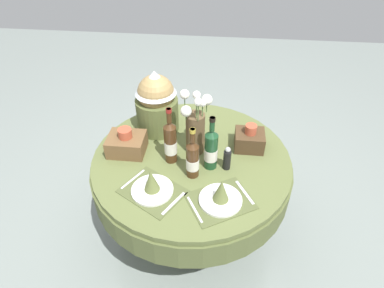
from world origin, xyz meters
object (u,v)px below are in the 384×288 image
wine_bottle_rear (170,142)px  woven_basket_side_right (249,139)px  place_setting_right (221,196)px  pepper_mill (227,159)px  dining_table (192,173)px  gift_tub_back_left (156,100)px  wine_bottle_left (193,159)px  flower_vase (195,127)px  wine_bottle_right (211,149)px  place_setting_left (152,186)px  woven_basket_side_left (127,143)px

wine_bottle_rear → woven_basket_side_right: wine_bottle_rear is taller
place_setting_right → woven_basket_side_right: bearing=71.0°
pepper_mill → dining_table: bearing=160.4°
gift_tub_back_left → woven_basket_side_right: 0.67m
wine_bottle_rear → pepper_mill: size_ratio=2.35×
wine_bottle_left → flower_vase: bearing=91.7°
wine_bottle_right → wine_bottle_rear: wine_bottle_rear is taller
place_setting_left → wine_bottle_right: bearing=38.0°
place_setting_left → wine_bottle_left: wine_bottle_left is taller
place_setting_left → wine_bottle_right: (0.31, 0.25, 0.09)m
place_setting_left → wine_bottle_left: (0.21, 0.16, 0.08)m
flower_vase → woven_basket_side_left: 0.46m
flower_vase → woven_basket_side_left: (-0.44, -0.05, -0.13)m
place_setting_right → gift_tub_back_left: size_ratio=0.95×
pepper_mill → flower_vase: bearing=144.8°
place_setting_right → wine_bottle_left: (-0.17, 0.19, 0.08)m
flower_vase → wine_bottle_left: bearing=-88.3°
wine_bottle_rear → dining_table: bearing=18.8°
wine_bottle_right → woven_basket_side_left: (-0.55, 0.09, -0.07)m
flower_vase → woven_basket_side_left: bearing=-172.8°
dining_table → woven_basket_side_right: woven_basket_side_right is taller
dining_table → wine_bottle_right: bearing=-30.6°
dining_table → pepper_mill: 0.32m
pepper_mill → gift_tub_back_left: (-0.49, 0.36, 0.16)m
woven_basket_side_left → place_setting_left: bearing=-55.1°
place_setting_left → gift_tub_back_left: (-0.08, 0.60, 0.19)m
wine_bottle_right → woven_basket_side_right: wine_bottle_right is taller
woven_basket_side_right → flower_vase: bearing=-168.8°
wine_bottle_rear → woven_basket_side_right: (0.49, 0.18, -0.08)m
flower_vase → wine_bottle_rear: 0.18m
dining_table → wine_bottle_right: size_ratio=3.55×
wine_bottle_right → woven_basket_side_left: size_ratio=1.55×
woven_basket_side_right → pepper_mill: bearing=-123.3°
wine_bottle_right → gift_tub_back_left: gift_tub_back_left is taller
wine_bottle_rear → wine_bottle_left: bearing=-38.6°
wine_bottle_rear → woven_basket_side_left: size_ratio=1.64×
pepper_mill → place_setting_left: bearing=-150.0°
flower_vase → wine_bottle_right: (0.11, -0.14, -0.05)m
dining_table → place_setting_left: size_ratio=3.05×
place_setting_right → wine_bottle_left: bearing=132.2°
pepper_mill → woven_basket_side_right: bearing=56.7°
dining_table → woven_basket_side_left: bearing=178.5°
flower_vase → gift_tub_back_left: bearing=142.5°
wine_bottle_left → wine_bottle_right: bearing=40.4°
place_setting_left → woven_basket_side_right: (0.56, 0.46, 0.02)m
flower_vase → dining_table: bearing=-104.1°
flower_vase → wine_bottle_left: 0.24m
wine_bottle_right → pepper_mill: 0.12m
place_setting_right → wine_bottle_left: size_ratio=1.24×
place_setting_left → wine_bottle_right: size_ratio=1.16×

